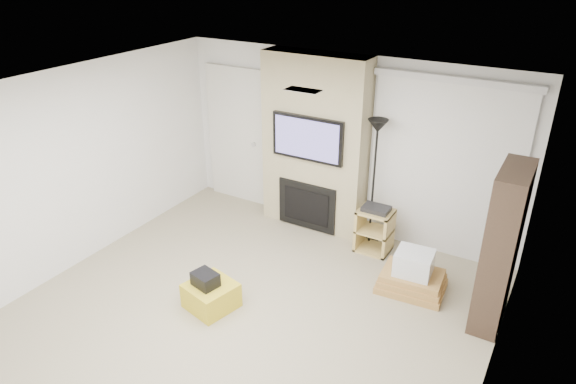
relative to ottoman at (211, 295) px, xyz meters
The scene contains 15 objects.
floor 0.50m from the ottoman, 25.18° to the right, with size 5.00×5.50×0.00m, color tan.
ceiling 2.40m from the ottoman, 25.18° to the right, with size 5.00×5.50×0.00m, color white.
wall_back 2.81m from the ottoman, 80.34° to the left, with size 5.00×2.50×0.00m, color white.
wall_left 2.35m from the ottoman, behind, with size 5.50×2.50×0.00m, color white.
wall_right 3.14m from the ottoman, ahead, with size 5.50×2.50×0.00m, color white.
hvac_vent 2.56m from the ottoman, 35.58° to the left, with size 0.35×0.18×0.01m, color silver.
ottoman is the anchor object (origin of this frame).
black_bag 0.24m from the ottoman, 140.43° to the right, with size 0.28×0.22×0.16m, color black.
fireplace_wall 2.58m from the ottoman, 87.95° to the left, with size 1.50×0.47×2.50m.
entry_door 3.00m from the ottoman, 118.56° to the left, with size 1.02×0.11×2.14m.
vertical_blinds 3.29m from the ottoman, 53.69° to the left, with size 1.98×0.10×2.37m.
floor_lamp 2.75m from the ottoman, 65.31° to the left, with size 0.26×0.26×1.79m.
av_stand 2.38m from the ottoman, 61.11° to the left, with size 0.45×0.38×0.66m.
box_stack 2.38m from the ottoman, 38.13° to the left, with size 0.82×0.64×0.52m.
bookshelf 3.19m from the ottoman, 26.73° to the left, with size 0.30×0.80×1.80m.
Camera 1 is at (2.71, -3.46, 3.74)m, focal length 32.00 mm.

